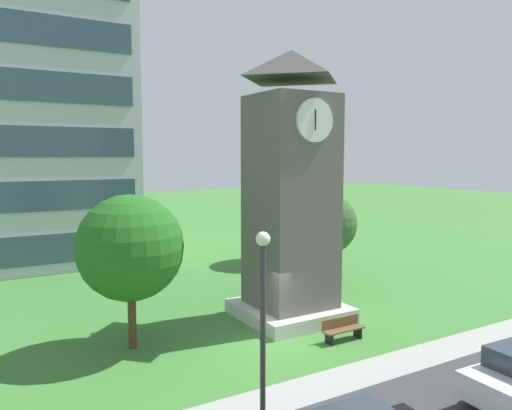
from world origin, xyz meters
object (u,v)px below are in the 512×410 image
object	(u,v)px
clock_tower	(291,200)
tree_near_tower	(325,224)
tree_by_building	(130,248)
tree_streetside	(290,198)
park_bench	(343,329)
street_lamp	(263,312)

from	to	relation	value
clock_tower	tree_near_tower	size ratio (longest dim) A/B	2.24
tree_near_tower	tree_by_building	distance (m)	12.38
clock_tower	tree_streetside	distance (m)	11.62
clock_tower	park_bench	distance (m)	5.83
street_lamp	tree_by_building	world-z (taller)	tree_by_building
clock_tower	tree_by_building	distance (m)	7.22
tree_near_tower	park_bench	bearing A→B (deg)	-123.39
street_lamp	tree_streetside	bearing A→B (deg)	53.96
park_bench	street_lamp	size ratio (longest dim) A/B	0.34
street_lamp	tree_streetside	size ratio (longest dim) A/B	0.81
street_lamp	tree_streetside	world-z (taller)	tree_streetside
street_lamp	tree_near_tower	distance (m)	15.56
tree_by_building	tree_streetside	xyz separation A→B (m)	(13.58, 9.52, 0.57)
clock_tower	tree_by_building	xyz separation A→B (m)	(-7.08, 0.07, -1.44)
clock_tower	park_bench	xyz separation A→B (m)	(0.22, -3.32, -4.79)
clock_tower	tree_streetside	xyz separation A→B (m)	(6.50, 9.59, -0.88)
park_bench	tree_streetside	bearing A→B (deg)	64.04
clock_tower	street_lamp	world-z (taller)	clock_tower
park_bench	tree_near_tower	world-z (taller)	tree_near_tower
street_lamp	tree_near_tower	bearing A→B (deg)	46.09
street_lamp	tree_streetside	distance (m)	21.29
park_bench	street_lamp	distance (m)	8.09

